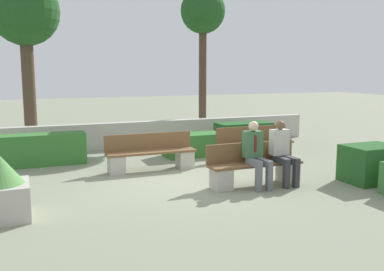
{
  "coord_description": "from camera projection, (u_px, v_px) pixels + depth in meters",
  "views": [
    {
      "loc": [
        -3.25,
        -8.47,
        2.37
      ],
      "look_at": [
        0.37,
        0.5,
        0.9
      ],
      "focal_mm": 40.0,
      "sensor_mm": 36.0,
      "label": 1
    }
  ],
  "objects": [
    {
      "name": "person_seated_woman",
      "position": [
        283.0,
        149.0,
        8.93
      ],
      "size": [
        0.38,
        0.63,
        1.34
      ],
      "color": "#333338",
      "rests_on": "ground_plane"
    },
    {
      "name": "ground_plane",
      "position": [
        185.0,
        180.0,
        9.32
      ],
      "size": [
        60.0,
        60.0,
        0.0
      ],
      "primitive_type": "plane",
      "color": "gray"
    },
    {
      "name": "hedge_block_mid_right",
      "position": [
        193.0,
        145.0,
        11.98
      ],
      "size": [
        1.62,
        0.79,
        0.63
      ],
      "color": "#33702D",
      "rests_on": "ground_plane"
    },
    {
      "name": "perimeter_wall",
      "position": [
        134.0,
        135.0,
        13.32
      ],
      "size": [
        12.14,
        0.3,
        0.8
      ],
      "color": "#B7B2A8",
      "rests_on": "ground_plane"
    },
    {
      "name": "person_seated_man",
      "position": [
        256.0,
        151.0,
        8.69
      ],
      "size": [
        0.38,
        0.63,
        1.35
      ],
      "color": "slate",
      "rests_on": "ground_plane"
    },
    {
      "name": "hedge_block_mid_left",
      "position": [
        43.0,
        149.0,
        10.8
      ],
      "size": [
        2.08,
        0.61,
        0.8
      ],
      "color": "#33702D",
      "rests_on": "ground_plane"
    },
    {
      "name": "tree_center_left",
      "position": [
        203.0,
        16.0,
        14.69
      ],
      "size": [
        1.54,
        1.54,
        5.17
      ],
      "color": "#473828",
      "rests_on": "ground_plane"
    },
    {
      "name": "planter_corner_left",
      "position": [
        0.0,
        189.0,
        6.85
      ],
      "size": [
        0.89,
        0.89,
        1.08
      ],
      "color": "#B7B2A8",
      "rests_on": "ground_plane"
    },
    {
      "name": "tree_leftmost",
      "position": [
        25.0,
        15.0,
        13.26
      ],
      "size": [
        2.14,
        2.14,
        5.27
      ],
      "color": "#473828",
      "rests_on": "ground_plane"
    },
    {
      "name": "bench_right_side",
      "position": [
        151.0,
        156.0,
        10.22
      ],
      "size": [
        2.15,
        0.48,
        0.87
      ],
      "rotation": [
        0.0,
        0.0,
        0.13
      ],
      "color": "brown",
      "rests_on": "ground_plane"
    },
    {
      "name": "hedge_block_near_right",
      "position": [
        244.0,
        135.0,
        13.22
      ],
      "size": [
        1.71,
        0.78,
        0.79
      ],
      "color": "#235623",
      "rests_on": "ground_plane"
    },
    {
      "name": "bench_left_side",
      "position": [
        255.0,
        146.0,
        11.51
      ],
      "size": [
        2.13,
        0.48,
        0.87
      ],
      "rotation": [
        0.0,
        0.0,
        -0.13
      ],
      "color": "brown",
      "rests_on": "ground_plane"
    },
    {
      "name": "hedge_block_near_left",
      "position": [
        371.0,
        164.0,
        9.16
      ],
      "size": [
        1.14,
        0.84,
        0.79
      ],
      "color": "#235623",
      "rests_on": "ground_plane"
    },
    {
      "name": "bench_front",
      "position": [
        255.0,
        169.0,
        8.91
      ],
      "size": [
        2.05,
        0.48,
        0.87
      ],
      "color": "brown",
      "rests_on": "ground_plane"
    }
  ]
}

